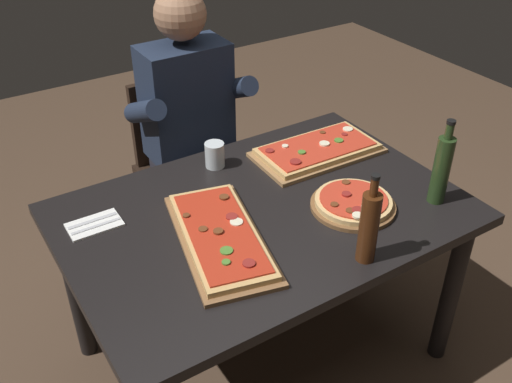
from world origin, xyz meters
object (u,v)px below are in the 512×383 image
object	(u,v)px
pizza_rectangular_front	(318,150)
oil_bottle_amber	(442,168)
diner_chair	(184,160)
pizza_rectangular_left	(220,236)
seated_diner	(192,122)
pizza_round_far	(353,203)
wine_bottle_dark	(369,226)
dining_table	(263,231)
tumbler_near_camera	(215,156)

from	to	relation	value
pizza_rectangular_front	oil_bottle_amber	world-z (taller)	oil_bottle_amber
oil_bottle_amber	diner_chair	world-z (taller)	oil_bottle_amber
pizza_rectangular_left	oil_bottle_amber	world-z (taller)	oil_bottle_amber
pizza_rectangular_left	seated_diner	bearing A→B (deg)	69.12
pizza_round_far	wine_bottle_dark	distance (m)	0.30
pizza_rectangular_left	seated_diner	size ratio (longest dim) A/B	0.46
dining_table	tumbler_near_camera	xyz separation A→B (m)	(0.00, 0.35, 0.14)
wine_bottle_dark	tumbler_near_camera	size ratio (longest dim) A/B	3.09
oil_bottle_amber	pizza_rectangular_left	bearing A→B (deg)	164.70
pizza_rectangular_front	dining_table	bearing A→B (deg)	-152.32
pizza_rectangular_front	diner_chair	distance (m)	0.77
wine_bottle_dark	tumbler_near_camera	bearing A→B (deg)	99.65
pizza_rectangular_left	oil_bottle_amber	bearing A→B (deg)	-15.30
seated_diner	dining_table	bearing A→B (deg)	-97.19
seated_diner	pizza_rectangular_front	bearing A→B (deg)	-59.88
pizza_rectangular_front	diner_chair	world-z (taller)	diner_chair
pizza_round_far	wine_bottle_dark	xyz separation A→B (m)	(-0.15, -0.23, 0.11)
wine_bottle_dark	seated_diner	bearing A→B (deg)	91.78
dining_table	pizza_round_far	world-z (taller)	pizza_round_far
pizza_round_far	pizza_rectangular_front	bearing A→B (deg)	71.60
pizza_rectangular_left	wine_bottle_dark	distance (m)	0.48
pizza_rectangular_front	oil_bottle_amber	distance (m)	0.53
dining_table	seated_diner	bearing A→B (deg)	82.81
dining_table	diner_chair	world-z (taller)	diner_chair
pizza_rectangular_left	wine_bottle_dark	bearing A→B (deg)	-43.07
pizza_round_far	seated_diner	world-z (taller)	seated_diner
dining_table	pizza_round_far	distance (m)	0.34
dining_table	pizza_rectangular_front	xyz separation A→B (m)	(0.40, 0.21, 0.12)
pizza_rectangular_front	seated_diner	size ratio (longest dim) A/B	0.39
tumbler_near_camera	seated_diner	bearing A→B (deg)	76.49
tumbler_near_camera	wine_bottle_dark	bearing A→B (deg)	-80.35
diner_chair	seated_diner	bearing A→B (deg)	-90.00
wine_bottle_dark	seated_diner	size ratio (longest dim) A/B	0.24
pizza_round_far	diner_chair	distance (m)	1.07
wine_bottle_dark	dining_table	bearing A→B (deg)	108.05
dining_table	diner_chair	distance (m)	0.87
pizza_round_far	seated_diner	distance (m)	0.91
pizza_round_far	oil_bottle_amber	distance (m)	0.33
tumbler_near_camera	diner_chair	distance (m)	0.59
tumbler_near_camera	dining_table	bearing A→B (deg)	-90.17
tumbler_near_camera	pizza_rectangular_left	bearing A→B (deg)	-116.94
pizza_rectangular_front	pizza_rectangular_left	distance (m)	0.67
pizza_round_far	oil_bottle_amber	bearing A→B (deg)	-23.67
wine_bottle_dark	diner_chair	world-z (taller)	wine_bottle_dark
oil_bottle_amber	diner_chair	size ratio (longest dim) A/B	0.37
dining_table	diner_chair	bearing A→B (deg)	83.81
wine_bottle_dark	diner_chair	bearing A→B (deg)	91.61
pizza_rectangular_left	pizza_rectangular_front	bearing A→B (deg)	24.60
pizza_rectangular_left	pizza_round_far	size ratio (longest dim) A/B	2.02
oil_bottle_amber	tumbler_near_camera	bearing A→B (deg)	131.21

